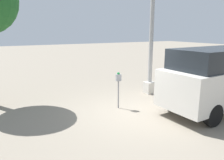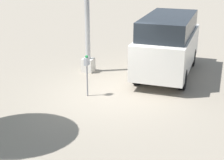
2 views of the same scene
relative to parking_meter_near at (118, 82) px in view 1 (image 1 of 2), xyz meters
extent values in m
plane|color=gray|center=(0.19, -0.61, -1.05)|extent=(80.00, 80.00, 0.00)
cylinder|color=gray|center=(0.00, 0.00, -0.51)|extent=(0.05, 0.05, 1.08)
cube|color=gray|center=(0.00, 0.00, 0.17)|extent=(0.21, 0.14, 0.26)
sphere|color=#14662D|center=(0.00, 0.00, 0.32)|extent=(0.11, 0.11, 0.11)
cube|color=beige|center=(2.37, 1.06, -0.77)|extent=(0.44, 0.44, 0.55)
cylinder|color=#9E9E9E|center=(2.37, 1.06, 2.07)|extent=(0.19, 0.19, 5.13)
cube|color=beige|center=(3.20, -1.99, -0.04)|extent=(4.82, 2.05, 1.28)
cube|color=black|center=(3.08, -1.99, 0.95)|extent=(3.87, 1.86, 0.70)
cylinder|color=black|center=(4.64, -1.11, -0.68)|extent=(0.74, 0.25, 0.74)
cylinder|color=black|center=(1.69, -1.22, -0.68)|extent=(0.74, 0.25, 0.74)
cylinder|color=black|center=(1.76, -2.86, -0.68)|extent=(0.74, 0.25, 0.74)
camera|label=1|loc=(-4.14, -6.93, 1.92)|focal=35.00mm
camera|label=2|loc=(-9.69, -4.61, 3.39)|focal=55.00mm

